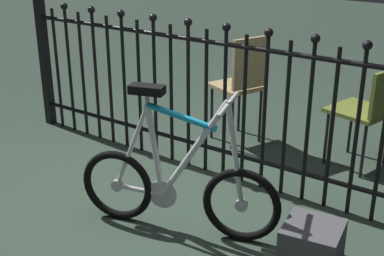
{
  "coord_description": "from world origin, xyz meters",
  "views": [
    {
      "loc": [
        1.83,
        -2.27,
        1.76
      ],
      "look_at": [
        0.09,
        0.21,
        0.55
      ],
      "focal_mm": 49.22,
      "sensor_mm": 36.0,
      "label": 1
    }
  ],
  "objects_px": {
    "bicycle": "(177,184)",
    "display_crate": "(312,244)",
    "chair_tan": "(243,79)",
    "chair_olive": "(370,107)"
  },
  "relations": [
    {
      "from": "chair_tan",
      "to": "display_crate",
      "type": "bearing_deg",
      "value": -46.78
    },
    {
      "from": "chair_tan",
      "to": "chair_olive",
      "type": "bearing_deg",
      "value": 6.56
    },
    {
      "from": "chair_olive",
      "to": "display_crate",
      "type": "relative_size",
      "value": 2.59
    },
    {
      "from": "bicycle",
      "to": "chair_olive",
      "type": "bearing_deg",
      "value": 66.44
    },
    {
      "from": "bicycle",
      "to": "chair_tan",
      "type": "distance_m",
      "value": 1.44
    },
    {
      "from": "bicycle",
      "to": "display_crate",
      "type": "distance_m",
      "value": 0.84
    },
    {
      "from": "bicycle",
      "to": "chair_tan",
      "type": "bearing_deg",
      "value": 104.28
    },
    {
      "from": "chair_tan",
      "to": "chair_olive",
      "type": "height_order",
      "value": "chair_tan"
    },
    {
      "from": "bicycle",
      "to": "display_crate",
      "type": "bearing_deg",
      "value": 10.32
    },
    {
      "from": "chair_olive",
      "to": "display_crate",
      "type": "distance_m",
      "value": 1.4
    }
  ]
}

